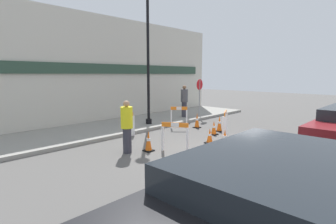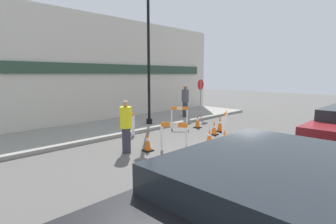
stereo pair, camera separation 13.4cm
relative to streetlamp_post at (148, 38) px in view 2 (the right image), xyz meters
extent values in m
plane|color=#565451|center=(-1.31, -5.30, -4.21)|extent=(60.00, 60.00, 0.00)
cube|color=gray|center=(-1.31, 0.85, -4.14)|extent=(18.00, 3.30, 0.14)
cube|color=beige|center=(-1.31, 2.58, -1.46)|extent=(18.00, 0.12, 5.50)
cube|color=#2D4738|center=(-1.31, 2.47, -1.41)|extent=(16.20, 0.10, 0.50)
cylinder|color=black|center=(0.00, 0.00, -3.95)|extent=(0.29, 0.29, 0.24)
cylinder|color=black|center=(0.00, 0.00, -1.04)|extent=(0.13, 0.13, 6.05)
cylinder|color=gray|center=(3.59, -0.35, -3.03)|extent=(0.06, 0.06, 2.08)
cylinder|color=red|center=(3.59, -0.35, -2.26)|extent=(0.60, 0.06, 0.60)
cube|color=white|center=(0.91, -1.63, -3.77)|extent=(0.14, 0.13, 0.88)
cube|color=white|center=(0.43, -1.10, -3.77)|extent=(0.14, 0.13, 0.88)
cube|color=orange|center=(0.67, -1.36, -3.25)|extent=(0.54, 0.59, 0.15)
cube|color=white|center=(0.67, -1.36, -3.25)|extent=(0.18, 0.19, 0.14)
cube|color=white|center=(-1.73, -0.94, -3.79)|extent=(0.13, 0.14, 0.83)
cube|color=white|center=(-2.36, -1.41, -3.79)|extent=(0.13, 0.14, 0.83)
cube|color=orange|center=(-2.05, -1.17, -3.31)|extent=(0.69, 0.53, 0.15)
cube|color=white|center=(-2.05, -1.17, -3.31)|extent=(0.22, 0.18, 0.14)
cube|color=white|center=(-2.42, -3.34, -3.80)|extent=(0.14, 0.12, 0.82)
cube|color=white|center=(-2.01, -4.06, -3.80)|extent=(0.14, 0.12, 0.82)
cube|color=orange|center=(-2.21, -3.70, -3.31)|extent=(0.46, 0.78, 0.15)
cube|color=white|center=(-2.21, -3.70, -3.31)|extent=(0.16, 0.25, 0.14)
cube|color=white|center=(-0.10, -4.25, -3.72)|extent=(0.11, 0.14, 0.98)
cube|color=white|center=(0.61, -3.90, -3.72)|extent=(0.11, 0.14, 0.98)
cube|color=orange|center=(0.25, -4.07, -3.16)|extent=(0.77, 0.40, 0.15)
cube|color=white|center=(0.25, -4.07, -3.16)|extent=(0.24, 0.14, 0.13)
cube|color=black|center=(-0.56, -3.93, -4.19)|extent=(0.30, 0.30, 0.04)
cone|color=orange|center=(-0.56, -3.93, -3.91)|extent=(0.22, 0.23, 0.52)
cylinder|color=white|center=(-0.56, -3.93, -3.88)|extent=(0.13, 0.13, 0.07)
cube|color=black|center=(0.72, -3.26, -4.19)|extent=(0.30, 0.30, 0.04)
cone|color=orange|center=(0.72, -3.26, -3.89)|extent=(0.22, 0.22, 0.55)
cylinder|color=white|center=(0.72, -3.26, -3.86)|extent=(0.13, 0.13, 0.08)
cube|color=black|center=(1.42, -3.09, -4.19)|extent=(0.30, 0.30, 0.04)
cone|color=orange|center=(1.42, -3.09, -3.83)|extent=(0.22, 0.22, 0.68)
cylinder|color=white|center=(1.42, -3.09, -3.79)|extent=(0.13, 0.13, 0.10)
cube|color=black|center=(-2.78, -3.04, -4.19)|extent=(0.30, 0.30, 0.04)
cone|color=orange|center=(-2.78, -3.04, -3.84)|extent=(0.23, 0.22, 0.65)
cylinder|color=white|center=(-2.78, -3.04, -3.81)|extent=(0.13, 0.13, 0.09)
cube|color=black|center=(-0.54, -4.56, -4.19)|extent=(0.30, 0.30, 0.04)
cone|color=orange|center=(-0.54, -4.56, -3.88)|extent=(0.22, 0.23, 0.57)
cylinder|color=white|center=(-0.54, -4.56, -3.86)|extent=(0.13, 0.13, 0.08)
cube|color=black|center=(1.38, -1.88, -4.19)|extent=(0.30, 0.30, 0.04)
cone|color=orange|center=(1.38, -1.88, -3.83)|extent=(0.22, 0.22, 0.67)
cylinder|color=white|center=(1.38, -1.88, -3.80)|extent=(0.13, 0.13, 0.09)
cylinder|color=#33333D|center=(-3.37, -2.68, -3.80)|extent=(0.29, 0.29, 0.82)
cylinder|color=yellow|center=(-3.37, -2.68, -3.05)|extent=(0.40, 0.40, 0.68)
sphere|color=tan|center=(-3.37, -2.68, -2.61)|extent=(0.21, 0.21, 0.20)
cylinder|color=#33333D|center=(2.76, 0.08, -3.64)|extent=(0.35, 0.35, 0.85)
cylinder|color=#4C4C51|center=(2.76, 0.08, -2.86)|extent=(0.48, 0.48, 0.71)
sphere|color=#8E6647|center=(2.76, 0.08, -2.40)|extent=(0.26, 0.26, 0.21)
cube|color=#1E2328|center=(-5.94, -8.46, -2.72)|extent=(2.10, 1.63, 0.54)
cylinder|color=black|center=(-4.75, -7.58, -3.91)|extent=(0.60, 0.18, 0.60)
cylinder|color=black|center=(0.70, -7.61, -3.91)|extent=(0.60, 0.18, 0.60)
cylinder|color=black|center=(-1.97, -7.61, -3.91)|extent=(0.60, 0.18, 0.60)
camera|label=1|loc=(-8.42, -9.29, -1.69)|focal=28.00mm
camera|label=2|loc=(-8.33, -9.39, -1.69)|focal=28.00mm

